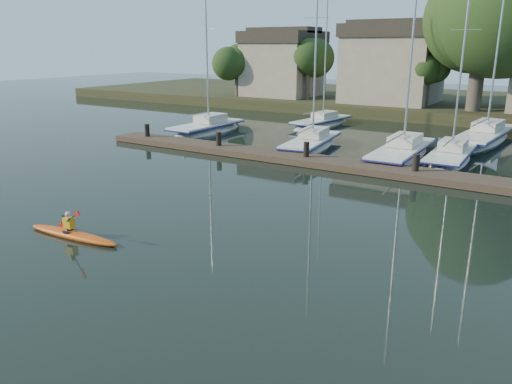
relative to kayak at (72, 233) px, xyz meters
The scene contains 10 objects.
ground 4.73m from the kayak, ahead, with size 160.00×160.00×0.00m, color black.
kayak is the anchor object (origin of this frame).
dock 15.01m from the kayak, 71.65° to the left, with size 34.00×2.00×1.80m.
sailboat_0 21.55m from the kayak, 115.37° to the left, with size 2.39×8.21×12.98m.
sailboat_1 18.38m from the kayak, 89.91° to the left, with size 3.16×8.55×13.66m.
sailboat_2 19.44m from the kayak, 72.70° to the left, with size 2.37×9.45×15.57m.
sailboat_3 20.83m from the kayak, 66.20° to the left, with size 2.21×7.71×12.35m.
sailboat_5 27.36m from the kayak, 97.09° to the left, with size 2.87×8.23×13.35m.
sailboat_6 28.26m from the kayak, 71.36° to the left, with size 3.24×11.17×17.51m.
shore 41.14m from the kayak, 81.12° to the left, with size 90.00×25.25×12.75m.
Camera 1 is at (9.10, -10.36, 6.34)m, focal length 35.00 mm.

